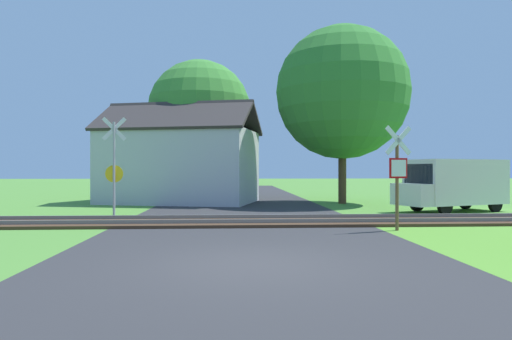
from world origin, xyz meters
The scene contains 9 objects.
ground_plane centered at (0.00, 0.00, 0.00)m, with size 160.00×160.00×0.00m, color #4C8433.
road_asphalt centered at (0.00, 2.00, 0.00)m, with size 8.26×80.00×0.01m, color #2D2D30.
rail_track centered at (0.00, 6.64, 0.06)m, with size 60.00×2.60×0.22m.
stop_sign_near centered at (4.55, 4.55, 1.76)m, with size 0.86×0.23×3.12m.
crossing_sign_far centered at (-4.68, 8.22, 2.03)m, with size 0.87×0.17×3.75m.
house centered at (-3.18, 16.46, 2.10)m, with size 9.28×7.20×5.54m.
tree_center centered at (-2.31, 19.19, 5.34)m, with size 6.24×6.24×8.46m.
tree_right centered at (5.52, 15.25, 5.90)m, with size 7.08×7.08×9.45m.
mail_truck centered at (9.12, 10.33, 1.24)m, with size 5.24×3.44×2.24m.
Camera 1 is at (-0.39, -8.73, 1.83)m, focal length 32.00 mm.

